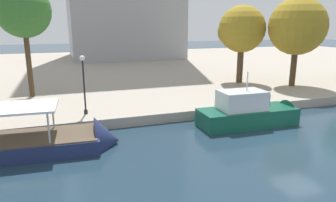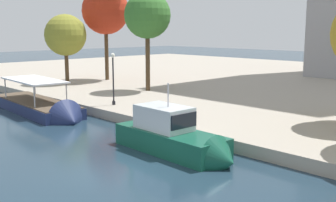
{
  "view_description": "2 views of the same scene",
  "coord_description": "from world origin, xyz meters",
  "px_view_note": "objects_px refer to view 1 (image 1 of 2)",
  "views": [
    {
      "loc": [
        -12.93,
        -13.35,
        7.01
      ],
      "look_at": [
        -6.04,
        6.37,
        1.77
      ],
      "focal_mm": 32.75,
      "sensor_mm": 36.0,
      "label": 1
    },
    {
      "loc": [
        15.4,
        -11.23,
        6.8
      ],
      "look_at": [
        -3.29,
        6.86,
        2.29
      ],
      "focal_mm": 44.32,
      "sensor_mm": 36.0,
      "label": 2
    }
  ],
  "objects_px": {
    "tour_boat_0": "(16,148)",
    "tree_3": "(24,11)",
    "tree_4": "(241,29)",
    "motor_yacht_1": "(254,115)",
    "tree_5": "(297,27)",
    "lamp_post": "(84,81)"
  },
  "relations": [
    {
      "from": "tour_boat_0",
      "to": "tree_3",
      "type": "height_order",
      "value": "tree_3"
    },
    {
      "from": "tree_3",
      "to": "tree_4",
      "type": "xyz_separation_m",
      "value": [
        21.14,
        -0.0,
        -1.62
      ]
    },
    {
      "from": "motor_yacht_1",
      "to": "tour_boat_0",
      "type": "bearing_deg",
      "value": -178.13
    },
    {
      "from": "tour_boat_0",
      "to": "motor_yacht_1",
      "type": "height_order",
      "value": "motor_yacht_1"
    },
    {
      "from": "tree_5",
      "to": "tree_3",
      "type": "bearing_deg",
      "value": 171.88
    },
    {
      "from": "tree_3",
      "to": "tree_4",
      "type": "relative_size",
      "value": 1.17
    },
    {
      "from": "tour_boat_0",
      "to": "tree_5",
      "type": "height_order",
      "value": "tree_5"
    },
    {
      "from": "tree_4",
      "to": "tree_5",
      "type": "bearing_deg",
      "value": -40.38
    },
    {
      "from": "lamp_post",
      "to": "tree_3",
      "type": "height_order",
      "value": "tree_3"
    },
    {
      "from": "tree_3",
      "to": "tree_5",
      "type": "relative_size",
      "value": 1.08
    },
    {
      "from": "tour_boat_0",
      "to": "tree_3",
      "type": "xyz_separation_m",
      "value": [
        0.16,
        11.58,
        7.75
      ]
    },
    {
      "from": "tour_boat_0",
      "to": "tree_3",
      "type": "distance_m",
      "value": 13.93
    },
    {
      "from": "tour_boat_0",
      "to": "tree_3",
      "type": "relative_size",
      "value": 1.31
    },
    {
      "from": "lamp_post",
      "to": "tree_3",
      "type": "xyz_separation_m",
      "value": [
        -3.98,
        7.33,
        4.94
      ]
    },
    {
      "from": "tree_5",
      "to": "tree_4",
      "type": "bearing_deg",
      "value": 139.62
    },
    {
      "from": "tour_boat_0",
      "to": "lamp_post",
      "type": "height_order",
      "value": "lamp_post"
    },
    {
      "from": "motor_yacht_1",
      "to": "tree_4",
      "type": "xyz_separation_m",
      "value": [
        5.81,
        11.5,
        5.76
      ]
    },
    {
      "from": "tour_boat_0",
      "to": "lamp_post",
      "type": "relative_size",
      "value": 3.03
    },
    {
      "from": "lamp_post",
      "to": "tree_3",
      "type": "bearing_deg",
      "value": 118.51
    },
    {
      "from": "tour_boat_0",
      "to": "lamp_post",
      "type": "distance_m",
      "value": 6.56
    },
    {
      "from": "tree_4",
      "to": "tree_5",
      "type": "distance_m",
      "value": 5.6
    },
    {
      "from": "tree_4",
      "to": "tree_5",
      "type": "xyz_separation_m",
      "value": [
        4.26,
        -3.62,
        0.23
      ]
    }
  ]
}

